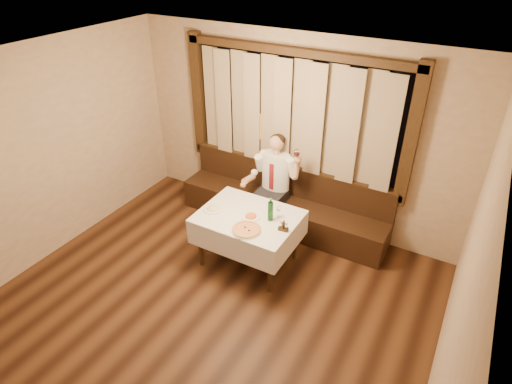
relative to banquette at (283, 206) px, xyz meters
The scene contains 10 objects.
room 2.12m from the banquette, 90.03° to the right, with size 5.01×6.01×2.81m.
banquette is the anchor object (origin of this frame).
dining_table 1.08m from the banquette, 90.00° to the right, with size 1.27×0.97×0.76m.
pizza 1.41m from the banquette, 83.63° to the right, with size 0.37×0.37×0.04m.
pasta_red 1.15m from the banquette, 87.24° to the right, with size 0.24×0.24×0.08m.
pasta_cream 1.32m from the banquette, 112.61° to the right, with size 0.26×0.26×0.09m.
green_bottle 1.17m from the banquette, 73.37° to the right, with size 0.07×0.07×0.32m.
table_wine_glass 1.10m from the banquette, 67.87° to the right, with size 0.06×0.06×0.17m.
cruet_caddy 1.31m from the banquette, 64.05° to the right, with size 0.13×0.07×0.13m.
seated_man 0.55m from the banquette, 142.98° to the right, with size 0.81×0.60×1.45m.
Camera 1 is at (2.30, -2.17, 3.87)m, focal length 30.00 mm.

